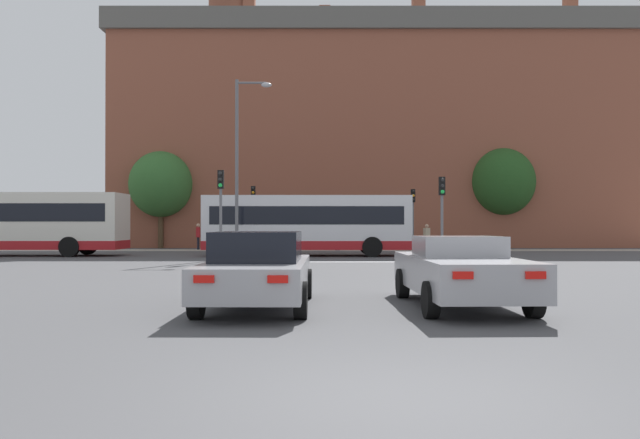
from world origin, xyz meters
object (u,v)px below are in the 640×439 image
pedestrian_waiting (336,234)px  pedestrian_walking_east (197,234)px  bus_crossing_lead (306,224)px  bus_crossing_trailing (6,222)px  traffic_light_far_left (252,207)px  traffic_light_near_right (441,204)px  street_lamp_junction (240,152)px  traffic_light_far_right (412,209)px  car_roadster_right (458,271)px  car_saloon_left (257,269)px  traffic_light_near_left (219,200)px  pedestrian_walking_west (425,235)px

pedestrian_waiting → pedestrian_walking_east: pedestrian_waiting is taller
bus_crossing_lead → pedestrian_waiting: bus_crossing_lead is taller
bus_crossing_trailing → traffic_light_far_left: (11.94, 5.97, 0.94)m
traffic_light_near_right → street_lamp_junction: bearing=164.5°
traffic_light_far_right → traffic_light_far_left: size_ratio=0.95×
car_roadster_right → traffic_light_near_right: (2.57, 14.83, 1.80)m
car_saloon_left → traffic_light_near_right: 16.38m
bus_crossing_trailing → traffic_light_near_left: size_ratio=3.00×
pedestrian_waiting → pedestrian_walking_east: size_ratio=1.01×
traffic_light_near_right → street_lamp_junction: street_lamp_junction is taller
traffic_light_near_right → street_lamp_junction: 9.66m
car_roadster_right → pedestrian_walking_west: (3.88, 26.36, 0.25)m
traffic_light_far_right → traffic_light_near_right: bearing=-92.0°
traffic_light_far_left → pedestrian_walking_west: (10.66, 0.65, -1.72)m
street_lamp_junction → pedestrian_waiting: bearing=61.5°
bus_crossing_trailing → traffic_light_near_right: 21.86m
traffic_light_far_right → street_lamp_junction: bearing=-137.9°
bus_crossing_lead → traffic_light_far_left: (-3.41, 6.04, 1.03)m
traffic_light_far_right → street_lamp_junction: street_lamp_junction is taller
bus_crossing_lead → traffic_light_near_right: size_ratio=2.84×
bus_crossing_lead → pedestrian_waiting: 6.70m
traffic_light_far_left → pedestrian_walking_east: 4.44m
car_saloon_left → pedestrian_walking_east: 28.40m
traffic_light_far_left → pedestrian_walking_east: traffic_light_far_left is taller
bus_crossing_trailing → pedestrian_walking_east: (8.25, 7.78, -0.75)m
car_saloon_left → traffic_light_far_left: bearing=97.0°
bus_crossing_trailing → pedestrian_walking_east: size_ratio=7.11×
street_lamp_junction → pedestrian_walking_east: bearing=111.7°
traffic_light_far_right → pedestrian_walking_west: size_ratio=2.31×
car_saloon_left → street_lamp_junction: street_lamp_junction is taller
traffic_light_far_right → traffic_light_far_left: traffic_light_far_left is taller
car_roadster_right → bus_crossing_lead: bus_crossing_lead is taller
traffic_light_near_left → pedestrian_walking_west: traffic_light_near_left is taller
traffic_light_near_left → pedestrian_walking_east: traffic_light_near_left is taller
traffic_light_far_left → traffic_light_far_right: bearing=0.5°
bus_crossing_lead → traffic_light_far_right: (6.32, 6.12, 0.91)m
traffic_light_near_left → traffic_light_far_right: bearing=48.0°
car_saloon_left → pedestrian_waiting: pedestrian_waiting is taller
traffic_light_near_left → pedestrian_waiting: 12.67m
traffic_light_far_right → traffic_light_near_left: traffic_light_near_left is taller
traffic_light_near_right → pedestrian_walking_east: 18.26m
pedestrian_walking_east → pedestrian_walking_west: bearing=-97.5°
street_lamp_junction → traffic_light_far_right: bearing=42.1°
traffic_light_far_right → pedestrian_walking_west: traffic_light_far_right is taller
car_saloon_left → traffic_light_near_left: traffic_light_near_left is taller
bus_crossing_lead → car_roadster_right: bearing=-170.3°
traffic_light_far_right → pedestrian_walking_east: 13.63m
pedestrian_walking_east → bus_crossing_trailing: bearing=130.5°
traffic_light_near_left → traffic_light_near_right: bearing=0.5°
street_lamp_junction → car_roadster_right: bearing=-69.7°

